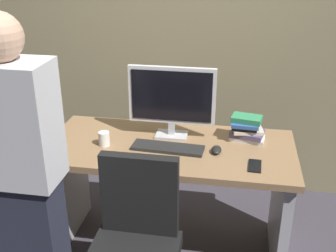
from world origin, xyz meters
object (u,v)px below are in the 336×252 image
at_px(person_at_desk, 21,181).
at_px(book_stack, 247,129).
at_px(cell_phone, 255,166).
at_px(cup_near_keyboard, 104,139).
at_px(keyboard, 168,148).
at_px(mouse, 216,150).
at_px(monitor, 172,98).
at_px(desk, 169,178).

xyz_separation_m(person_at_desk, book_stack, (1.07, 0.84, -0.01)).
bearing_deg(cell_phone, book_stack, 101.21).
height_order(cup_near_keyboard, cell_phone, cup_near_keyboard).
bearing_deg(keyboard, book_stack, 28.90).
bearing_deg(mouse, book_stack, 50.73).
xyz_separation_m(mouse, cup_near_keyboard, (-0.68, -0.02, 0.03)).
bearing_deg(cell_phone, person_at_desk, -153.35).
height_order(monitor, book_stack, monitor).
relative_size(desk, mouse, 15.19).
bearing_deg(cup_near_keyboard, keyboard, 1.66).
xyz_separation_m(monitor, keyboard, (0.01, -0.19, -0.25)).
relative_size(person_at_desk, cup_near_keyboard, 18.87).
xyz_separation_m(person_at_desk, cell_phone, (1.12, 0.49, -0.08)).
relative_size(desk, person_at_desk, 0.93).
bearing_deg(cup_near_keyboard, person_at_desk, -109.83).
bearing_deg(book_stack, mouse, -129.27).
xyz_separation_m(desk, cup_near_keyboard, (-0.39, -0.07, 0.27)).
bearing_deg(book_stack, keyboard, -154.44).
bearing_deg(mouse, cell_phone, -31.08).
bearing_deg(desk, monitor, 93.44).
height_order(mouse, book_stack, book_stack).
distance_m(desk, monitor, 0.50).
xyz_separation_m(desk, book_stack, (0.46, 0.16, 0.30)).
relative_size(monitor, mouse, 5.40).
distance_m(desk, cup_near_keyboard, 0.48).
xyz_separation_m(person_at_desk, monitor, (0.60, 0.80, 0.17)).
distance_m(desk, person_at_desk, 0.96).
height_order(desk, book_stack, book_stack).
bearing_deg(person_at_desk, mouse, 34.91).
bearing_deg(cup_near_keyboard, desk, 9.73).
xyz_separation_m(monitor, cup_near_keyboard, (-0.38, -0.20, -0.21)).
relative_size(keyboard, cell_phone, 2.99).
bearing_deg(cell_phone, desk, 163.42).
bearing_deg(mouse, cup_near_keyboard, -178.28).
height_order(desk, mouse, mouse).
bearing_deg(cell_phone, mouse, 151.79).
bearing_deg(cup_near_keyboard, cell_phone, -7.15).
bearing_deg(desk, cup_near_keyboard, -170.27).
bearing_deg(desk, mouse, -9.18).
height_order(person_at_desk, cell_phone, person_at_desk).
xyz_separation_m(desk, monitor, (-0.01, 0.13, 0.49)).
bearing_deg(book_stack, monitor, -176.06).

